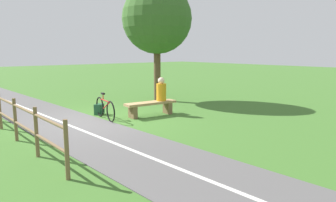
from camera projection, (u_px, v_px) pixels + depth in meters
ground_plane at (97, 120)px, 10.11m from camera, size 80.00×80.00×0.00m
paved_path at (150, 157)px, 6.56m from camera, size 4.21×36.07×0.02m
path_centre_line at (150, 157)px, 6.55m from camera, size 1.72×31.96×0.00m
bench at (151, 106)px, 10.77m from camera, size 1.91×0.61×0.49m
person_seated at (161, 90)px, 10.93m from camera, size 0.38×0.38×0.83m
bicycle at (105, 108)px, 10.21m from camera, size 0.29×1.69×0.86m
backpack at (99, 109)px, 11.01m from camera, size 0.43×0.40×0.38m
fence_roadside at (7, 111)px, 8.29m from camera, size 0.24×7.93×1.08m
tree_by_path at (157, 19)px, 13.57m from camera, size 3.06×3.06×5.16m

